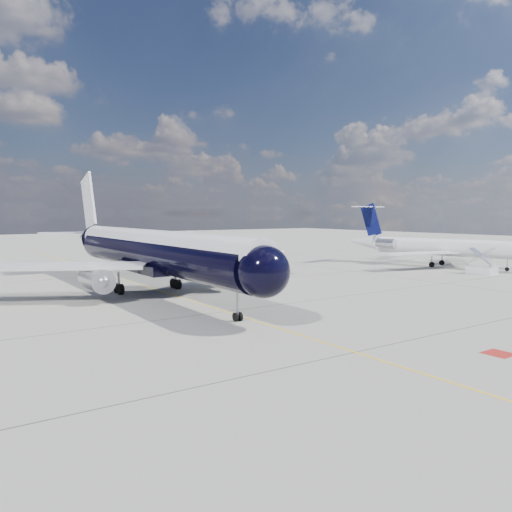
% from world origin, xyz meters
% --- Properties ---
extents(ground, '(320.00, 320.00, 0.00)m').
position_xyz_m(ground, '(0.00, 30.00, 0.00)').
color(ground, '#99988E').
rests_on(ground, ground).
extents(taxiway_centerline, '(0.16, 160.00, 0.01)m').
position_xyz_m(taxiway_centerline, '(0.00, 25.00, 0.00)').
color(taxiway_centerline, yellow).
rests_on(taxiway_centerline, ground).
extents(red_marking, '(1.60, 1.60, 0.01)m').
position_xyz_m(red_marking, '(6.80, -10.00, 0.00)').
color(red_marking, maroon).
rests_on(red_marking, ground).
extents(main_airliner, '(40.08, 48.64, 14.08)m').
position_xyz_m(main_airliner, '(-1.13, 24.01, 4.37)').
color(main_airliner, black).
rests_on(main_airliner, ground).
extents(regional_jet, '(25.16, 29.38, 10.05)m').
position_xyz_m(regional_jet, '(45.83, 23.43, 3.17)').
color(regional_jet, white).
rests_on(regional_jet, ground).
extents(boarding_stair, '(3.12, 3.70, 3.72)m').
position_xyz_m(boarding_stair, '(42.56, 12.82, 0.69)').
color(boarding_stair, white).
rests_on(boarding_stair, ground).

